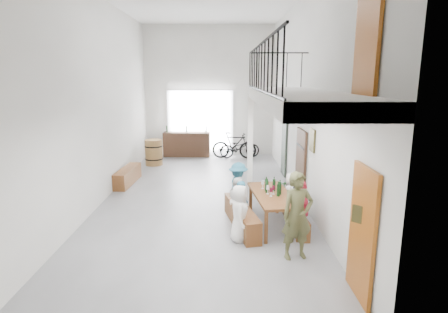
{
  "coord_description": "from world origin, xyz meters",
  "views": [
    {
      "loc": [
        0.57,
        -10.23,
        3.41
      ],
      "look_at": [
        0.6,
        -0.5,
        1.31
      ],
      "focal_mm": 30.0,
      "sensor_mm": 36.0,
      "label": 1
    }
  ],
  "objects_px": {
    "tasting_table": "(273,197)",
    "host_standing": "(297,216)",
    "serving_counter": "(187,144)",
    "bicycle_near": "(240,147)",
    "side_bench": "(128,176)",
    "bench_inner": "(241,217)",
    "oak_barrel": "(154,152)"
  },
  "relations": [
    {
      "from": "side_bench",
      "to": "serving_counter",
      "type": "bearing_deg",
      "value": 70.23
    },
    {
      "from": "tasting_table",
      "to": "bench_inner",
      "type": "relative_size",
      "value": 0.96
    },
    {
      "from": "oak_barrel",
      "to": "serving_counter",
      "type": "height_order",
      "value": "serving_counter"
    },
    {
      "from": "oak_barrel",
      "to": "serving_counter",
      "type": "relative_size",
      "value": 0.5
    },
    {
      "from": "bench_inner",
      "to": "serving_counter",
      "type": "distance_m",
      "value": 8.04
    },
    {
      "from": "oak_barrel",
      "to": "host_standing",
      "type": "xyz_separation_m",
      "value": [
        4.08,
        -7.64,
        0.35
      ]
    },
    {
      "from": "bicycle_near",
      "to": "side_bench",
      "type": "bearing_deg",
      "value": 124.59
    },
    {
      "from": "bench_inner",
      "to": "oak_barrel",
      "type": "relative_size",
      "value": 2.16
    },
    {
      "from": "side_bench",
      "to": "oak_barrel",
      "type": "relative_size",
      "value": 1.79
    },
    {
      "from": "host_standing",
      "to": "tasting_table",
      "type": "bearing_deg",
      "value": 85.93
    },
    {
      "from": "bench_inner",
      "to": "host_standing",
      "type": "xyz_separation_m",
      "value": [
        0.97,
        -1.48,
        0.6
      ]
    },
    {
      "from": "tasting_table",
      "to": "bench_inner",
      "type": "distance_m",
      "value": 0.85
    },
    {
      "from": "tasting_table",
      "to": "bicycle_near",
      "type": "distance_m",
      "value": 7.44
    },
    {
      "from": "bench_inner",
      "to": "bicycle_near",
      "type": "relative_size",
      "value": 1.26
    },
    {
      "from": "side_bench",
      "to": "oak_barrel",
      "type": "bearing_deg",
      "value": 81.5
    },
    {
      "from": "tasting_table",
      "to": "side_bench",
      "type": "distance_m",
      "value": 5.52
    },
    {
      "from": "tasting_table",
      "to": "host_standing",
      "type": "relative_size",
      "value": 1.23
    },
    {
      "from": "oak_barrel",
      "to": "serving_counter",
      "type": "distance_m",
      "value": 1.99
    },
    {
      "from": "serving_counter",
      "to": "bicycle_near",
      "type": "xyz_separation_m",
      "value": [
        2.27,
        -0.34,
        -0.07
      ]
    },
    {
      "from": "side_bench",
      "to": "bicycle_near",
      "type": "xyz_separation_m",
      "value": [
        3.79,
        3.89,
        0.2
      ]
    },
    {
      "from": "serving_counter",
      "to": "oak_barrel",
      "type": "bearing_deg",
      "value": -122.56
    },
    {
      "from": "tasting_table",
      "to": "bicycle_near",
      "type": "relative_size",
      "value": 1.22
    },
    {
      "from": "bench_inner",
      "to": "bicycle_near",
      "type": "height_order",
      "value": "bicycle_near"
    },
    {
      "from": "bicycle_near",
      "to": "serving_counter",
      "type": "bearing_deg",
      "value": 70.25
    },
    {
      "from": "side_bench",
      "to": "serving_counter",
      "type": "xyz_separation_m",
      "value": [
        1.52,
        4.23,
        0.27
      ]
    },
    {
      "from": "tasting_table",
      "to": "bicycle_near",
      "type": "height_order",
      "value": "bicycle_near"
    },
    {
      "from": "oak_barrel",
      "to": "serving_counter",
      "type": "bearing_deg",
      "value": 55.33
    },
    {
      "from": "oak_barrel",
      "to": "bicycle_near",
      "type": "height_order",
      "value": "oak_barrel"
    },
    {
      "from": "host_standing",
      "to": "bicycle_near",
      "type": "xyz_separation_m",
      "value": [
        -0.68,
        8.93,
        -0.4
      ]
    },
    {
      "from": "serving_counter",
      "to": "bicycle_near",
      "type": "relative_size",
      "value": 1.16
    },
    {
      "from": "bench_inner",
      "to": "host_standing",
      "type": "relative_size",
      "value": 1.28
    },
    {
      "from": "tasting_table",
      "to": "serving_counter",
      "type": "distance_m",
      "value": 8.23
    }
  ]
}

